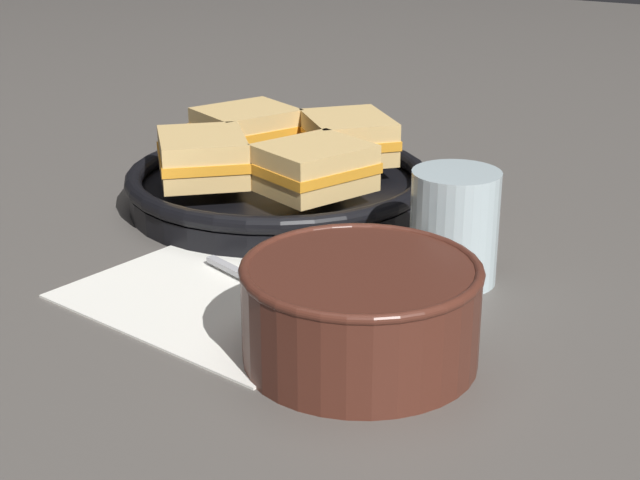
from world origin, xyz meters
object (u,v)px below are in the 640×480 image
(spoon, at_px, (281,294))
(sandwich_near_right, at_px, (246,129))
(soup_bowl, at_px, (361,306))
(sandwich_near_left, at_px, (348,137))
(sandwich_far_right, at_px, (314,168))
(skillet, at_px, (278,186))
(sandwich_far_left, at_px, (202,157))
(drinking_glass, at_px, (454,227))

(spoon, xyz_separation_m, sandwich_near_right, (-0.21, 0.25, 0.06))
(soup_bowl, height_order, sandwich_near_left, sandwich_near_left)
(sandwich_near_right, bearing_deg, sandwich_far_right, -31.95)
(skillet, bearing_deg, sandwich_near_right, 148.58)
(sandwich_far_left, distance_m, sandwich_far_right, 0.12)
(sandwich_near_right, distance_m, sandwich_far_right, 0.17)
(skillet, height_order, drinking_glass, drinking_glass)
(sandwich_far_left, distance_m, drinking_glass, 0.28)
(sandwich_near_left, relative_size, sandwich_near_right, 1.05)
(skillet, height_order, sandwich_far_left, sandwich_far_left)
(soup_bowl, distance_m, sandwich_far_left, 0.34)
(sandwich_near_left, bearing_deg, sandwich_far_left, -121.95)
(sandwich_far_left, xyz_separation_m, drinking_glass, (0.28, -0.02, -0.02))
(sandwich_near_left, height_order, sandwich_far_right, same)
(sandwich_near_right, height_order, sandwich_far_left, same)
(sandwich_near_left, height_order, sandwich_near_right, same)
(soup_bowl, distance_m, sandwich_near_left, 0.39)
(sandwich_near_right, xyz_separation_m, sandwich_far_left, (0.03, -0.12, 0.00))
(soup_bowl, bearing_deg, drinking_glass, 90.48)
(sandwich_near_right, bearing_deg, spoon, -50.37)
(spoon, height_order, skillet, skillet)
(skillet, xyz_separation_m, sandwich_near_left, (0.05, 0.07, 0.04))
(spoon, bearing_deg, sandwich_far_left, 161.91)
(spoon, bearing_deg, skillet, 142.28)
(sandwich_near_left, distance_m, sandwich_far_right, 0.12)
(spoon, bearing_deg, drinking_glass, 67.44)
(spoon, distance_m, sandwich_far_left, 0.23)
(sandwich_near_right, relative_size, sandwich_far_right, 1.02)
(drinking_glass, bearing_deg, spoon, -131.30)
(spoon, relative_size, skillet, 0.36)
(sandwich_far_left, bearing_deg, sandwich_near_right, 103.05)
(soup_bowl, relative_size, drinking_glass, 1.76)
(sandwich_near_left, bearing_deg, soup_bowl, -59.36)
(soup_bowl, bearing_deg, sandwich_near_right, 135.65)
(soup_bowl, height_order, drinking_glass, drinking_glass)
(spoon, height_order, sandwich_far_left, sandwich_far_left)
(skillet, bearing_deg, sandwich_near_left, 56.65)
(drinking_glass, bearing_deg, sandwich_near_right, 156.56)
(spoon, xyz_separation_m, sandwich_far_right, (-0.07, 0.16, 0.06))
(drinking_glass, bearing_deg, skillet, 159.08)
(skillet, relative_size, sandwich_far_left, 3.03)
(spoon, height_order, sandwich_far_right, sandwich_far_right)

